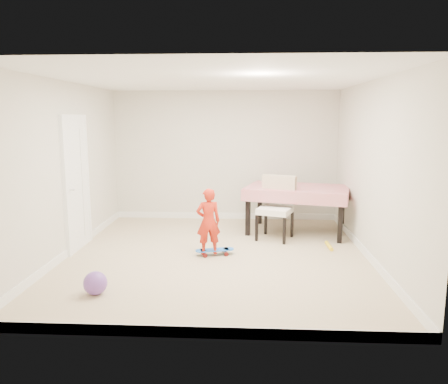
# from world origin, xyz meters

# --- Properties ---
(ground) EXTENTS (5.00, 5.00, 0.00)m
(ground) POSITION_xyz_m (0.00, 0.00, 0.00)
(ground) COLOR tan
(ground) RESTS_ON ground
(ceiling) EXTENTS (4.50, 5.00, 0.04)m
(ceiling) POSITION_xyz_m (0.00, 0.00, 2.58)
(ceiling) COLOR white
(ceiling) RESTS_ON wall_back
(wall_back) EXTENTS (4.50, 0.04, 2.60)m
(wall_back) POSITION_xyz_m (0.00, 2.48, 1.30)
(wall_back) COLOR beige
(wall_back) RESTS_ON ground
(wall_front) EXTENTS (4.50, 0.04, 2.60)m
(wall_front) POSITION_xyz_m (0.00, -2.48, 1.30)
(wall_front) COLOR beige
(wall_front) RESTS_ON ground
(wall_left) EXTENTS (0.04, 5.00, 2.60)m
(wall_left) POSITION_xyz_m (-2.23, 0.00, 1.30)
(wall_left) COLOR beige
(wall_left) RESTS_ON ground
(wall_right) EXTENTS (0.04, 5.00, 2.60)m
(wall_right) POSITION_xyz_m (2.23, 0.00, 1.30)
(wall_right) COLOR beige
(wall_right) RESTS_ON ground
(door) EXTENTS (0.11, 0.94, 2.11)m
(door) POSITION_xyz_m (-2.22, 0.30, 1.02)
(door) COLOR white
(door) RESTS_ON ground
(baseboard_back) EXTENTS (4.50, 0.02, 0.12)m
(baseboard_back) POSITION_xyz_m (0.00, 2.49, 0.06)
(baseboard_back) COLOR white
(baseboard_back) RESTS_ON ground
(baseboard_front) EXTENTS (4.50, 0.02, 0.12)m
(baseboard_front) POSITION_xyz_m (0.00, -2.49, 0.06)
(baseboard_front) COLOR white
(baseboard_front) RESTS_ON ground
(baseboard_left) EXTENTS (0.02, 5.00, 0.12)m
(baseboard_left) POSITION_xyz_m (-2.24, 0.00, 0.06)
(baseboard_left) COLOR white
(baseboard_left) RESTS_ON ground
(baseboard_right) EXTENTS (0.02, 5.00, 0.12)m
(baseboard_right) POSITION_xyz_m (2.24, 0.00, 0.06)
(baseboard_right) COLOR white
(baseboard_right) RESTS_ON ground
(dining_table) EXTENTS (2.01, 1.54, 0.84)m
(dining_table) POSITION_xyz_m (1.35, 1.46, 0.42)
(dining_table) COLOR #B71A09
(dining_table) RESTS_ON ground
(dining_chair) EXTENTS (0.79, 0.83, 1.08)m
(dining_chair) POSITION_xyz_m (0.93, 0.99, 0.54)
(dining_chair) COLOR white
(dining_chair) RESTS_ON ground
(skateboard) EXTENTS (0.63, 0.36, 0.09)m
(skateboard) POSITION_xyz_m (-0.03, 0.05, 0.04)
(skateboard) COLOR blue
(skateboard) RESTS_ON ground
(child) EXTENTS (0.42, 0.33, 1.00)m
(child) POSITION_xyz_m (-0.12, -0.01, 0.50)
(child) COLOR red
(child) RESTS_ON ground
(balloon) EXTENTS (0.28, 0.28, 0.28)m
(balloon) POSITION_xyz_m (-1.33, -1.52, 0.14)
(balloon) COLOR #7446A8
(balloon) RESTS_ON ground
(foam_toy) EXTENTS (0.07, 0.40, 0.06)m
(foam_toy) POSITION_xyz_m (1.77, 0.52, 0.03)
(foam_toy) COLOR yellow
(foam_toy) RESTS_ON ground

